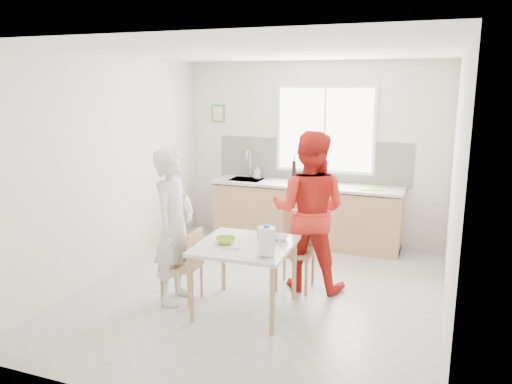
# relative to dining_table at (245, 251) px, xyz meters

# --- Properties ---
(ground) EXTENTS (4.50, 4.50, 0.00)m
(ground) POSITION_rel_dining_table_xyz_m (-0.01, 0.50, -0.67)
(ground) COLOR #B7B7B2
(ground) RESTS_ON ground
(room_shell) EXTENTS (4.50, 4.50, 4.50)m
(room_shell) POSITION_rel_dining_table_xyz_m (-0.01, 0.50, 0.98)
(room_shell) COLOR silver
(room_shell) RESTS_ON ground
(window) EXTENTS (1.50, 0.06, 1.30)m
(window) POSITION_rel_dining_table_xyz_m (0.19, 2.72, 1.03)
(window) COLOR white
(window) RESTS_ON room_shell
(backsplash) EXTENTS (3.00, 0.02, 0.65)m
(backsplash) POSITION_rel_dining_table_xyz_m (-0.01, 2.74, 0.56)
(backsplash) COLOR white
(backsplash) RESTS_ON room_shell
(picture_frame) EXTENTS (0.22, 0.03, 0.28)m
(picture_frame) POSITION_rel_dining_table_xyz_m (-1.56, 2.73, 1.23)
(picture_frame) COLOR #518D40
(picture_frame) RESTS_ON room_shell
(kitchen_counter) EXTENTS (2.84, 0.64, 1.37)m
(kitchen_counter) POSITION_rel_dining_table_xyz_m (-0.02, 2.45, -0.25)
(kitchen_counter) COLOR tan
(kitchen_counter) RESTS_ON ground
(dining_table) EXTENTS (1.00, 1.00, 0.74)m
(dining_table) POSITION_rel_dining_table_xyz_m (0.00, 0.00, 0.00)
(dining_table) COLOR silver
(dining_table) RESTS_ON ground
(chair_left) EXTENTS (0.39, 0.39, 0.82)m
(chair_left) POSITION_rel_dining_table_xyz_m (-0.69, -0.03, -0.21)
(chair_left) COLOR tan
(chair_left) RESTS_ON ground
(chair_far) EXTENTS (0.43, 0.43, 0.90)m
(chair_far) POSITION_rel_dining_table_xyz_m (0.32, 0.83, -0.17)
(chair_far) COLOR tan
(chair_far) RESTS_ON ground
(person_white) EXTENTS (0.43, 0.64, 1.71)m
(person_white) POSITION_rel_dining_table_xyz_m (-0.82, -0.03, 0.19)
(person_white) COLOR silver
(person_white) RESTS_ON ground
(person_red) EXTENTS (0.93, 0.74, 1.86)m
(person_red) POSITION_rel_dining_table_xyz_m (0.46, 0.85, 0.26)
(person_red) COLOR red
(person_red) RESTS_ON ground
(bowl_green) EXTENTS (0.21, 0.21, 0.06)m
(bowl_green) POSITION_rel_dining_table_xyz_m (-0.20, -0.06, 0.11)
(bowl_green) COLOR #8FC42D
(bowl_green) RESTS_ON dining_table
(bowl_white) EXTENTS (0.20, 0.20, 0.05)m
(bowl_white) POSITION_rel_dining_table_xyz_m (0.29, 0.26, 0.10)
(bowl_white) COLOR silver
(bowl_white) RESTS_ON dining_table
(milk_jug) EXTENTS (0.23, 0.17, 0.29)m
(milk_jug) POSITION_rel_dining_table_xyz_m (0.33, -0.27, 0.23)
(milk_jug) COLOR white
(milk_jug) RESTS_ON dining_table
(green_box) EXTENTS (0.10, 0.10, 0.09)m
(green_box) POSITION_rel_dining_table_xyz_m (0.09, 0.28, 0.12)
(green_box) COLOR #6EBE2B
(green_box) RESTS_ON dining_table
(spoon) EXTENTS (0.15, 0.07, 0.01)m
(spoon) POSITION_rel_dining_table_xyz_m (-0.07, -0.22, 0.09)
(spoon) COLOR #A5A5AA
(spoon) RESTS_ON dining_table
(cutting_board) EXTENTS (0.42, 0.37, 0.01)m
(cutting_board) POSITION_rel_dining_table_xyz_m (0.94, 2.40, 0.26)
(cutting_board) COLOR #8AC12C
(cutting_board) RESTS_ON kitchen_counter
(wine_bottle_a) EXTENTS (0.07, 0.07, 0.32)m
(wine_bottle_a) POSITION_rel_dining_table_xyz_m (-0.22, 2.53, 0.41)
(wine_bottle_a) COLOR black
(wine_bottle_a) RESTS_ON kitchen_counter
(wine_bottle_b) EXTENTS (0.07, 0.07, 0.30)m
(wine_bottle_b) POSITION_rel_dining_table_xyz_m (0.08, 2.59, 0.40)
(wine_bottle_b) COLOR black
(wine_bottle_b) RESTS_ON kitchen_counter
(jar_amber) EXTENTS (0.06, 0.06, 0.16)m
(jar_amber) POSITION_rel_dining_table_xyz_m (0.01, 2.54, 0.33)
(jar_amber) COLOR olive
(jar_amber) RESTS_ON kitchen_counter
(soap_bottle) EXTENTS (0.11, 0.11, 0.20)m
(soap_bottle) POSITION_rel_dining_table_xyz_m (-0.83, 2.59, 0.35)
(soap_bottle) COLOR #999999
(soap_bottle) RESTS_ON kitchen_counter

